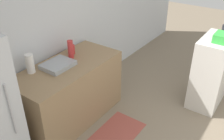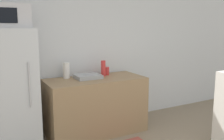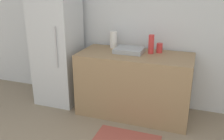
{
  "view_description": "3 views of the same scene",
  "coord_description": "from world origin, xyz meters",
  "views": [
    {
      "loc": [
        -2.1,
        0.28,
        2.46
      ],
      "look_at": [
        -0.23,
        1.61,
        1.15
      ],
      "focal_mm": 40.0,
      "sensor_mm": 36.0,
      "label": 1
    },
    {
      "loc": [
        -1.67,
        -1.05,
        1.68
      ],
      "look_at": [
        -0.2,
        1.68,
        1.14
      ],
      "focal_mm": 40.0,
      "sensor_mm": 36.0,
      "label": 2
    },
    {
      "loc": [
        0.71,
        -0.73,
        1.8
      ],
      "look_at": [
        -0.15,
        1.66,
        0.91
      ],
      "focal_mm": 40.0,
      "sensor_mm": 36.0,
      "label": 3
    }
  ],
  "objects": [
    {
      "name": "counter",
      "position": [
        -0.09,
        2.44,
        0.44
      ],
      "size": [
        1.54,
        0.71,
        0.88
      ],
      "primitive_type": "cube",
      "color": "#937551",
      "rests_on": "ground_plane"
    },
    {
      "name": "bottle_short",
      "position": [
        0.2,
        2.62,
        0.95
      ],
      "size": [
        0.08,
        0.08,
        0.13
      ],
      "primitive_type": "cylinder",
      "color": "red",
      "rests_on": "counter"
    },
    {
      "name": "sink_basin",
      "position": [
        -0.19,
        2.5,
        0.91
      ],
      "size": [
        0.39,
        0.32,
        0.06
      ],
      "primitive_type": "cube",
      "color": "#9EA3A8",
      "rests_on": "counter"
    },
    {
      "name": "wall_back",
      "position": [
        0.0,
        2.85,
        1.3
      ],
      "size": [
        8.0,
        0.06,
        2.6
      ],
      "primitive_type": "cube",
      "color": "silver",
      "rests_on": "ground_plane"
    },
    {
      "name": "refrigerator",
      "position": [
        -1.31,
        2.45,
        0.83
      ],
      "size": [
        0.62,
        0.6,
        1.66
      ],
      "color": "silver",
      "rests_on": "ground_plane"
    },
    {
      "name": "microwave",
      "position": [
        -1.31,
        2.45,
        1.82
      ],
      "size": [
        0.54,
        0.37,
        0.31
      ],
      "color": "#BCBCC1",
      "rests_on": "refrigerator"
    },
    {
      "name": "paper_towel_roll",
      "position": [
        -0.48,
        2.67,
        1.01
      ],
      "size": [
        0.1,
        0.1,
        0.25
      ],
      "primitive_type": "cylinder",
      "color": "white",
      "rests_on": "counter"
    },
    {
      "name": "bottle_tall",
      "position": [
        0.1,
        2.54,
        1.01
      ],
      "size": [
        0.08,
        0.08,
        0.26
      ],
      "primitive_type": "cylinder",
      "color": "red",
      "rests_on": "counter"
    }
  ]
}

